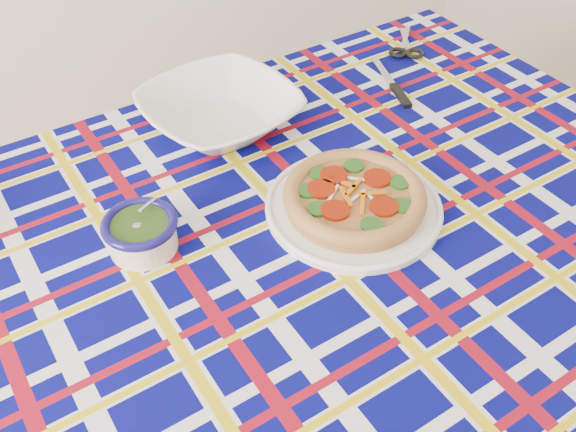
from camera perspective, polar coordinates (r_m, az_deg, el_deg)
name	(u,v)px	position (r m, az deg, el deg)	size (l,w,h in m)	color
dining_table	(268,278)	(1.20, -1.81, -5.55)	(1.90, 1.37, 0.82)	brown
tablecloth	(267,268)	(1.18, -1.84, -4.68)	(1.78, 1.13, 0.12)	#05065A
main_focaccia_plate	(354,197)	(1.19, 5.92, 1.67)	(0.34, 0.34, 0.07)	#A26739
pesto_bowl	(141,231)	(1.13, -12.94, -1.30)	(0.13, 0.13, 0.08)	#1A320D
serving_bowl	(220,111)	(1.40, -6.05, 9.24)	(0.32, 0.32, 0.08)	white
table_knife	(384,72)	(1.62, 8.57, 12.51)	(0.24, 0.02, 0.01)	silver
kitchen_scissors	(405,39)	(1.77, 10.39, 15.26)	(0.20, 0.09, 0.02)	silver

